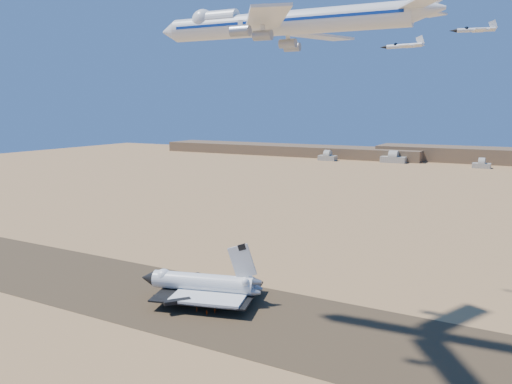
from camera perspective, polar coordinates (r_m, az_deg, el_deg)
The scene contains 11 objects.
ground at distance 169.37m, azimuth -3.45°, elevation -13.38°, with size 1200.00×1200.00×0.00m, color tan.
runway at distance 169.36m, azimuth -3.45°, elevation -13.37°, with size 600.00×50.00×0.06m, color #473423.
ridgeline at distance 662.16m, azimuth 26.94°, elevation 3.46°, with size 960.00×90.00×18.00m.
hangars at distance 630.91m, azimuth 14.95°, elevation 3.66°, with size 200.50×29.50×30.00m.
shuttle at distance 176.16m, azimuth -6.19°, elevation -10.48°, with size 43.97×34.14×21.51m.
carrier_747 at distance 140.75m, azimuth 2.16°, elevation 18.67°, with size 79.17×61.28×19.73m.
crew_a at distance 168.90m, azimuth -6.77°, elevation -13.19°, with size 0.58×0.38×1.59m, color #D8430C.
crew_b at distance 167.63m, azimuth -4.69°, elevation -13.31°, with size 0.83×0.48×1.70m, color #D8430C.
crew_c at distance 165.87m, azimuth -5.65°, elevation -13.56°, with size 1.07×0.55×1.83m, color #D8430C.
chase_jet_e at distance 180.98m, azimuth 16.49°, elevation 15.73°, with size 15.10×8.19×3.76m.
chase_jet_f at distance 185.21m, azimuth 23.74°, elevation 16.61°, with size 14.48×8.28×3.66m.
Camera 1 is at (83.10, -132.04, 65.92)m, focal length 35.00 mm.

